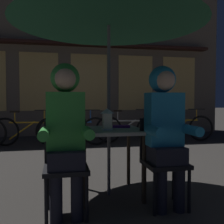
{
  "coord_description": "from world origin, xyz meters",
  "views": [
    {
      "loc": [
        -0.53,
        -2.82,
        1.06
      ],
      "look_at": [
        0.0,
        -0.18,
        0.93
      ],
      "focal_mm": 41.75,
      "sensor_mm": 36.0,
      "label": 1
    }
  ],
  "objects_px": {
    "chair_left": "(66,161)",
    "potted_plant": "(167,118)",
    "person_left_hooded": "(66,123)",
    "bicycle_fifth": "(182,128)",
    "patio_umbrella": "(109,8)",
    "person_right_hooded": "(165,122)",
    "chair_right": "(162,156)",
    "book": "(121,126)",
    "lantern": "(107,119)",
    "bicycle_fourth": "(129,129)",
    "cafe_table": "(109,138)",
    "bicycle_third": "(74,131)",
    "bicycle_second": "(27,131)"
  },
  "relations": [
    {
      "from": "patio_umbrella",
      "to": "chair_right",
      "type": "bearing_deg",
      "value": -37.55
    },
    {
      "from": "patio_umbrella",
      "to": "person_right_hooded",
      "type": "bearing_deg",
      "value": -41.57
    },
    {
      "from": "chair_right",
      "to": "bicycle_fifth",
      "type": "relative_size",
      "value": 0.52
    },
    {
      "from": "patio_umbrella",
      "to": "bicycle_third",
      "type": "bearing_deg",
      "value": 93.79
    },
    {
      "from": "cafe_table",
      "to": "patio_umbrella",
      "type": "relative_size",
      "value": 0.32
    },
    {
      "from": "chair_right",
      "to": "bicycle_fifth",
      "type": "height_order",
      "value": "chair_right"
    },
    {
      "from": "chair_right",
      "to": "bicycle_third",
      "type": "height_order",
      "value": "chair_right"
    },
    {
      "from": "lantern",
      "to": "bicycle_fourth",
      "type": "distance_m",
      "value": 3.76
    },
    {
      "from": "cafe_table",
      "to": "bicycle_second",
      "type": "bearing_deg",
      "value": 110.38
    },
    {
      "from": "bicycle_third",
      "to": "book",
      "type": "relative_size",
      "value": 8.39
    },
    {
      "from": "person_left_hooded",
      "to": "person_right_hooded",
      "type": "relative_size",
      "value": 1.0
    },
    {
      "from": "lantern",
      "to": "book",
      "type": "bearing_deg",
      "value": 46.54
    },
    {
      "from": "cafe_table",
      "to": "patio_umbrella",
      "type": "height_order",
      "value": "patio_umbrella"
    },
    {
      "from": "cafe_table",
      "to": "lantern",
      "type": "height_order",
      "value": "lantern"
    },
    {
      "from": "person_right_hooded",
      "to": "book",
      "type": "height_order",
      "value": "person_right_hooded"
    },
    {
      "from": "lantern",
      "to": "person_left_hooded",
      "type": "xyz_separation_m",
      "value": [
        -0.44,
        -0.32,
        -0.01
      ]
    },
    {
      "from": "person_right_hooded",
      "to": "book",
      "type": "bearing_deg",
      "value": 119.58
    },
    {
      "from": "book",
      "to": "bicycle_fifth",
      "type": "bearing_deg",
      "value": 67.03
    },
    {
      "from": "bicycle_fourth",
      "to": "cafe_table",
      "type": "bearing_deg",
      "value": -108.67
    },
    {
      "from": "lantern",
      "to": "person_left_hooded",
      "type": "bearing_deg",
      "value": -143.66
    },
    {
      "from": "lantern",
      "to": "bicycle_fourth",
      "type": "height_order",
      "value": "lantern"
    },
    {
      "from": "lantern",
      "to": "bicycle_fourth",
      "type": "xyz_separation_m",
      "value": [
        1.2,
        3.53,
        -0.51
      ]
    },
    {
      "from": "lantern",
      "to": "book",
      "type": "relative_size",
      "value": 1.16
    },
    {
      "from": "bicycle_third",
      "to": "person_left_hooded",
      "type": "bearing_deg",
      "value": -94.06
    },
    {
      "from": "cafe_table",
      "to": "person_left_hooded",
      "type": "height_order",
      "value": "person_left_hooded"
    },
    {
      "from": "chair_left",
      "to": "bicycle_third",
      "type": "relative_size",
      "value": 0.52
    },
    {
      "from": "bicycle_third",
      "to": "bicycle_fifth",
      "type": "relative_size",
      "value": 1.0
    },
    {
      "from": "person_right_hooded",
      "to": "bicycle_fourth",
      "type": "bearing_deg",
      "value": 80.02
    },
    {
      "from": "bicycle_fifth",
      "to": "potted_plant",
      "type": "xyz_separation_m",
      "value": [
        -0.07,
        0.73,
        0.2
      ]
    },
    {
      "from": "bicycle_second",
      "to": "potted_plant",
      "type": "height_order",
      "value": "potted_plant"
    },
    {
      "from": "chair_right",
      "to": "book",
      "type": "distance_m",
      "value": 0.63
    },
    {
      "from": "patio_umbrella",
      "to": "chair_right",
      "type": "distance_m",
      "value": 1.68
    },
    {
      "from": "chair_right",
      "to": "bicycle_third",
      "type": "bearing_deg",
      "value": 100.82
    },
    {
      "from": "lantern",
      "to": "chair_right",
      "type": "xyz_separation_m",
      "value": [
        0.52,
        -0.27,
        -0.37
      ]
    },
    {
      "from": "bicycle_third",
      "to": "lantern",
      "type": "bearing_deg",
      "value": -86.97
    },
    {
      "from": "person_left_hooded",
      "to": "bicycle_fifth",
      "type": "bearing_deg",
      "value": 51.41
    },
    {
      "from": "chair_right",
      "to": "lantern",
      "type": "bearing_deg",
      "value": 152.64
    },
    {
      "from": "patio_umbrella",
      "to": "bicycle_second",
      "type": "height_order",
      "value": "patio_umbrella"
    },
    {
      "from": "chair_left",
      "to": "potted_plant",
      "type": "bearing_deg",
      "value": 56.55
    },
    {
      "from": "chair_left",
      "to": "chair_right",
      "type": "bearing_deg",
      "value": 0.0
    },
    {
      "from": "bicycle_fifth",
      "to": "book",
      "type": "xyz_separation_m",
      "value": [
        -2.37,
        -3.24,
        0.41
      ]
    },
    {
      "from": "bicycle_third",
      "to": "book",
      "type": "xyz_separation_m",
      "value": [
        0.39,
        -3.16,
        0.41
      ]
    },
    {
      "from": "bicycle_fifth",
      "to": "person_right_hooded",
      "type": "bearing_deg",
      "value": -118.57
    },
    {
      "from": "bicycle_second",
      "to": "bicycle_fifth",
      "type": "relative_size",
      "value": 0.99
    },
    {
      "from": "chair_left",
      "to": "book",
      "type": "distance_m",
      "value": 0.85
    },
    {
      "from": "lantern",
      "to": "person_right_hooded",
      "type": "distance_m",
      "value": 0.61
    },
    {
      "from": "patio_umbrella",
      "to": "person_left_hooded",
      "type": "bearing_deg",
      "value": -138.43
    },
    {
      "from": "cafe_table",
      "to": "patio_umbrella",
      "type": "distance_m",
      "value": 1.42
    },
    {
      "from": "book",
      "to": "chair_right",
      "type": "bearing_deg",
      "value": -44.42
    },
    {
      "from": "bicycle_third",
      "to": "potted_plant",
      "type": "bearing_deg",
      "value": 16.91
    }
  ]
}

